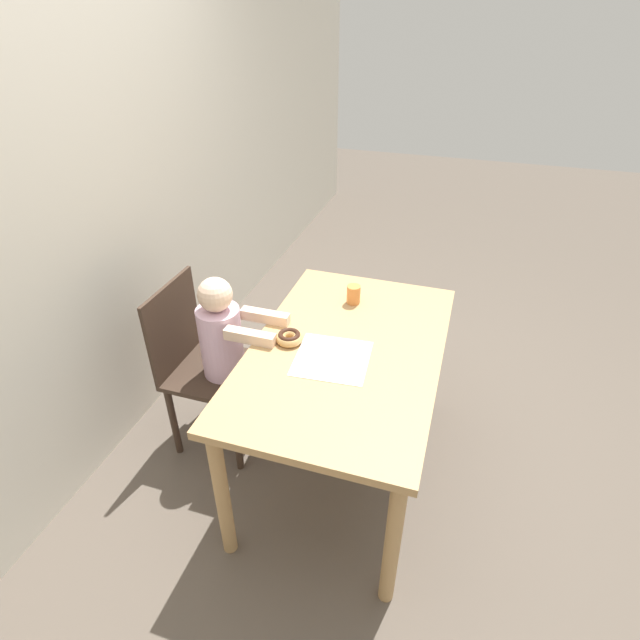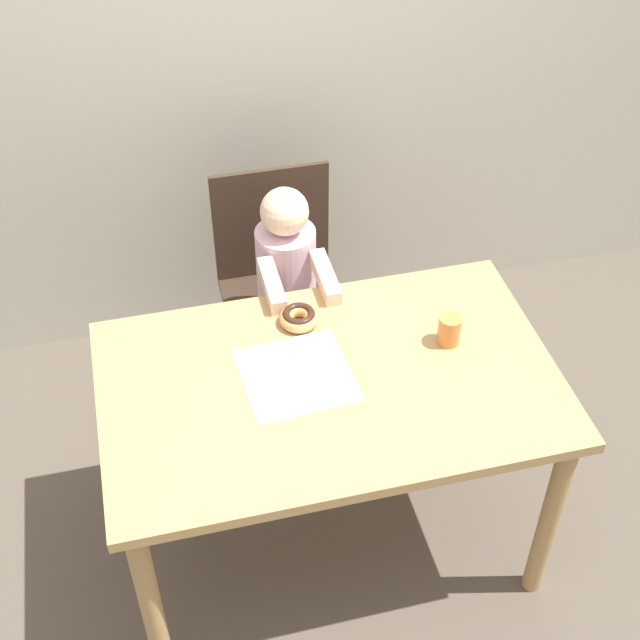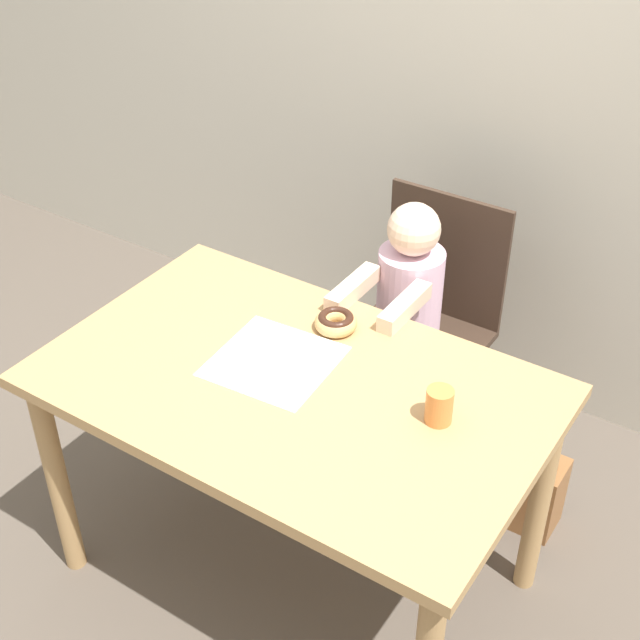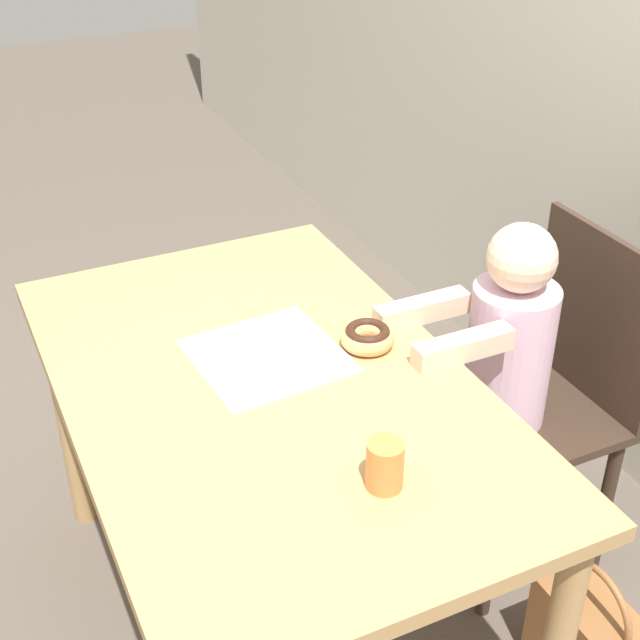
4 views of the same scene
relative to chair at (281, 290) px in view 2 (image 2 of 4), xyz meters
The scene contains 9 objects.
ground_plane 0.87m from the chair, 90.52° to the right, with size 12.00×12.00×0.00m, color brown.
wall_back 0.91m from the chair, 90.80° to the left, with size 8.00×0.05×2.50m.
dining_table 0.75m from the chair, 90.52° to the right, with size 1.29×0.80×0.74m.
chair is the anchor object (origin of this frame).
child_figure 0.13m from the chair, 90.00° to the right, with size 0.22×0.41×0.98m.
donut 0.57m from the chair, 94.50° to the right, with size 0.12×0.12×0.05m.
napkin 0.75m from the chair, 97.82° to the right, with size 0.32×0.32×0.00m.
handbag 0.58m from the chair, 19.66° to the right, with size 0.27×0.14×0.37m.
cup 0.82m from the chair, 60.94° to the right, with size 0.07×0.07×0.09m.
Camera 2 is at (-0.45, -1.69, 2.54)m, focal length 50.00 mm.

